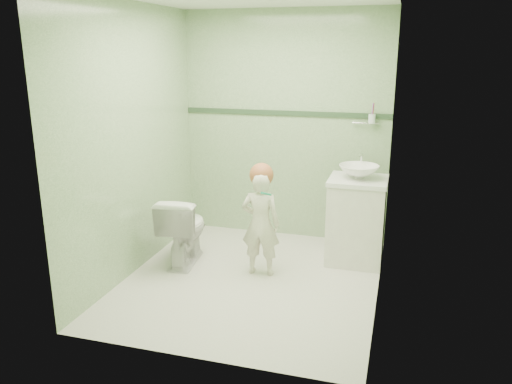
% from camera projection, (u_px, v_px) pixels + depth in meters
% --- Properties ---
extents(ground, '(2.50, 2.50, 0.00)m').
position_uv_depth(ground, '(251.00, 280.00, 4.54)').
color(ground, beige).
rests_on(ground, ground).
extents(room_shell, '(2.50, 2.54, 2.40)m').
position_uv_depth(room_shell, '(251.00, 148.00, 4.21)').
color(room_shell, '#8AB17D').
rests_on(room_shell, ground).
extents(trim_stripe, '(2.20, 0.02, 0.05)m').
position_uv_depth(trim_stripe, '(285.00, 113.00, 5.31)').
color(trim_stripe, '#2D462C').
rests_on(trim_stripe, room_shell).
extents(vanity, '(0.52, 0.50, 0.80)m').
position_uv_depth(vanity, '(356.00, 222.00, 4.85)').
color(vanity, white).
rests_on(vanity, ground).
extents(counter, '(0.54, 0.52, 0.04)m').
position_uv_depth(counter, '(358.00, 180.00, 4.74)').
color(counter, white).
rests_on(counter, vanity).
extents(basin, '(0.37, 0.37, 0.13)m').
position_uv_depth(basin, '(359.00, 172.00, 4.71)').
color(basin, white).
rests_on(basin, counter).
extents(faucet, '(0.03, 0.13, 0.18)m').
position_uv_depth(faucet, '(361.00, 159.00, 4.86)').
color(faucet, silver).
rests_on(faucet, counter).
extents(cup_holder, '(0.26, 0.07, 0.21)m').
position_uv_depth(cup_holder, '(371.00, 119.00, 5.03)').
color(cup_holder, silver).
rests_on(cup_holder, room_shell).
extents(toilet, '(0.45, 0.70, 0.67)m').
position_uv_depth(toilet, '(184.00, 229.00, 4.84)').
color(toilet, white).
rests_on(toilet, ground).
extents(toddler, '(0.36, 0.24, 0.96)m').
position_uv_depth(toddler, '(261.00, 224.00, 4.55)').
color(toddler, beige).
rests_on(toddler, ground).
extents(hair_cap, '(0.21, 0.21, 0.21)m').
position_uv_depth(hair_cap, '(261.00, 175.00, 4.45)').
color(hair_cap, '#A35A34').
rests_on(hair_cap, toddler).
extents(teal_toothbrush, '(0.11, 0.13, 0.08)m').
position_uv_depth(teal_toothbrush, '(266.00, 193.00, 4.33)').
color(teal_toothbrush, '#18976C').
rests_on(teal_toothbrush, toddler).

